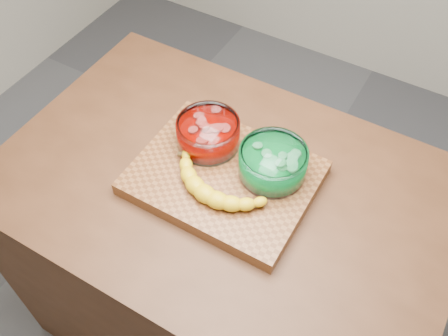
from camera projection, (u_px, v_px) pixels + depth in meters
The scene contains 6 objects.
ground at pixel (224, 318), 2.00m from camera, with size 3.50×3.50×0.00m, color #4E4F52.
counter at pixel (224, 264), 1.65m from camera, with size 1.20×0.80×0.90m, color #472715.
cutting_board at pixel (224, 178), 1.28m from camera, with size 0.45×0.35×0.04m, color brown.
bowl_red at pixel (208, 134), 1.30m from camera, with size 0.17×0.17×0.08m.
bowl_green at pixel (273, 163), 1.24m from camera, with size 0.17×0.17×0.08m.
banana at pixel (217, 184), 1.22m from camera, with size 0.30×0.15×0.04m, color gold, non-canonical shape.
Camera 1 is at (0.40, -0.68, 1.94)m, focal length 40.00 mm.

